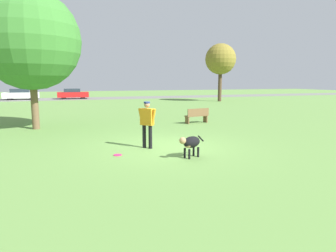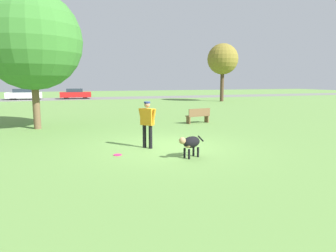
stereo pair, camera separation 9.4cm
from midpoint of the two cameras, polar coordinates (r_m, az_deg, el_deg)
ground_plane at (r=10.91m, az=-0.07°, el=-4.03°), size 120.00×120.00×0.00m
far_road_strip at (r=41.63m, az=-14.03°, el=5.13°), size 120.00×6.00×0.01m
person at (r=10.61m, az=-3.71°, el=1.05°), size 0.56×0.60×1.67m
dog at (r=9.37m, az=4.58°, el=-3.20°), size 1.03×0.58×0.70m
frisbee at (r=9.88m, az=-9.30°, el=-5.44°), size 0.27×0.27×0.02m
tree_far_right at (r=35.37m, az=10.46°, el=12.37°), size 3.48×3.48×6.55m
tree_near_left at (r=16.27m, az=-24.34°, el=14.59°), size 4.74×4.74×6.67m
parked_car_white at (r=41.91m, az=-25.71°, el=5.48°), size 4.24×1.94×1.37m
parked_car_red at (r=41.23m, az=-17.18°, el=5.89°), size 3.91×1.84×1.34m
park_bench at (r=17.00m, az=5.96°, el=2.05°), size 1.45×0.63×0.84m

